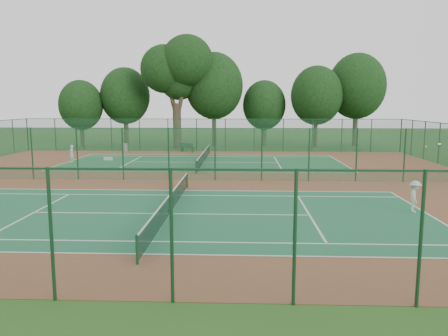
{
  "coord_description": "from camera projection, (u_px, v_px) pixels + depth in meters",
  "views": [
    {
      "loc": [
        3.28,
        -28.52,
        5.05
      ],
      "look_at": [
        2.33,
        -5.11,
        1.6
      ],
      "focal_mm": 35.0,
      "sensor_mm": 36.0,
      "label": 1
    }
  ],
  "objects": [
    {
      "name": "court_far",
      "position": [
        204.0,
        162.0,
        37.95
      ],
      "size": [
        23.77,
        10.97,
        0.01
      ],
      "primitive_type": "cube",
      "color": "#1D5D33",
      "rests_on": "red_pad"
    },
    {
      "name": "stray_ball_a",
      "position": [
        256.0,
        181.0,
        28.38
      ],
      "size": [
        0.07,
        0.07,
        0.07
      ],
      "primitive_type": "sphere",
      "color": "gold",
      "rests_on": "red_pad"
    },
    {
      "name": "red_pad",
      "position": [
        192.0,
        180.0,
        29.06
      ],
      "size": [
        40.0,
        36.0,
        0.01
      ],
      "primitive_type": "cube",
      "color": "brown",
      "rests_on": "ground"
    },
    {
      "name": "player_far",
      "position": [
        72.0,
        154.0,
        37.62
      ],
      "size": [
        0.37,
        0.55,
        1.5
      ],
      "primitive_type": "imported",
      "rotation": [
        0.0,
        0.0,
        -1.59
      ],
      "color": "silver",
      "rests_on": "court_far"
    },
    {
      "name": "fence_south",
      "position": [
        111.0,
        235.0,
        11.01
      ],
      "size": [
        40.0,
        0.09,
        3.5
      ],
      "color": "#17462E",
      "rests_on": "ground"
    },
    {
      "name": "tennis_net_far",
      "position": [
        204.0,
        156.0,
        37.87
      ],
      "size": [
        0.1,
        12.9,
        0.97
      ],
      "color": "#123419",
      "rests_on": "ground"
    },
    {
      "name": "fence_divider",
      "position": [
        192.0,
        154.0,
        28.8
      ],
      "size": [
        40.0,
        0.09,
        3.5
      ],
      "color": "#1A4E2D",
      "rests_on": "ground"
    },
    {
      "name": "fence_north",
      "position": [
        211.0,
        135.0,
        46.59
      ],
      "size": [
        40.0,
        0.09,
        3.5
      ],
      "color": "#1A4F2E",
      "rests_on": "ground"
    },
    {
      "name": "ground",
      "position": [
        192.0,
        180.0,
        29.06
      ],
      "size": [
        120.0,
        120.0,
        0.0
      ],
      "primitive_type": "plane",
      "color": "#224B17",
      "rests_on": "ground"
    },
    {
      "name": "trash_bin",
      "position": [
        125.0,
        148.0,
        46.3
      ],
      "size": [
        0.6,
        0.6,
        0.88
      ],
      "primitive_type": "cylinder",
      "rotation": [
        0.0,
        0.0,
        0.25
      ],
      "color": "gray",
      "rests_on": "red_pad"
    },
    {
      "name": "stray_ball_c",
      "position": [
        183.0,
        181.0,
        28.49
      ],
      "size": [
        0.06,
        0.06,
        0.06
      ],
      "primitive_type": "sphere",
      "color": "#ADC12C",
      "rests_on": "red_pad"
    },
    {
      "name": "player_near",
      "position": [
        415.0,
        196.0,
        20.36
      ],
      "size": [
        0.81,
        1.08,
        1.49
      ],
      "primitive_type": "imported",
      "rotation": [
        0.0,
        0.0,
        1.28
      ],
      "color": "silver",
      "rests_on": "court_near"
    },
    {
      "name": "kit_bag",
      "position": [
        108.0,
        159.0,
        39.32
      ],
      "size": [
        0.76,
        0.37,
        0.28
      ],
      "primitive_type": "cube",
      "rotation": [
        0.0,
        0.0,
        -0.14
      ],
      "color": "silver",
      "rests_on": "red_pad"
    },
    {
      "name": "court_near",
      "position": [
        170.0,
        214.0,
        20.16
      ],
      "size": [
        23.77,
        10.97,
        0.01
      ],
      "primitive_type": "cube",
      "color": "#1F643E",
      "rests_on": "red_pad"
    },
    {
      "name": "tennis_net_near",
      "position": [
        170.0,
        203.0,
        20.08
      ],
      "size": [
        0.1,
        12.9,
        0.97
      ],
      "color": "#13341C",
      "rests_on": "ground"
    },
    {
      "name": "big_tree",
      "position": [
        177.0,
        68.0,
        49.35
      ],
      "size": [
        8.29,
        6.07,
        12.74
      ],
      "color": "#352A1D",
      "rests_on": "ground"
    },
    {
      "name": "bench",
      "position": [
        187.0,
        147.0,
        46.02
      ],
      "size": [
        1.62,
        0.98,
        0.96
      ],
      "rotation": [
        0.0,
        0.0,
        -0.36
      ],
      "color": "#13361C",
      "rests_on": "red_pad"
    },
    {
      "name": "evergreen_row",
      "position": [
        219.0,
        146.0,
        53.01
      ],
      "size": [
        39.0,
        5.0,
        12.0
      ],
      "primitive_type": null,
      "color": "black",
      "rests_on": "ground"
    },
    {
      "name": "stray_ball_b",
      "position": [
        343.0,
        182.0,
        28.1
      ],
      "size": [
        0.07,
        0.07,
        0.07
      ],
      "primitive_type": "sphere",
      "color": "yellow",
      "rests_on": "red_pad"
    }
  ]
}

